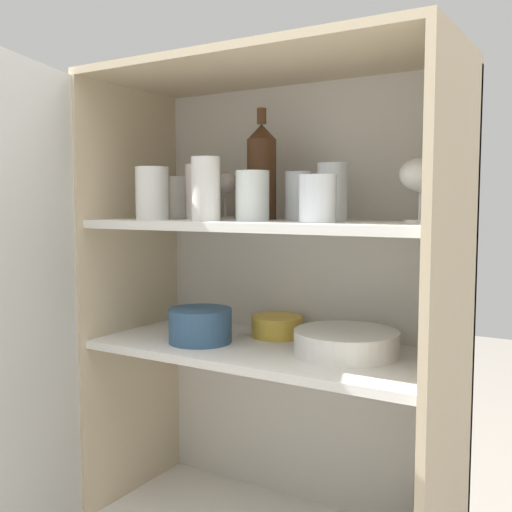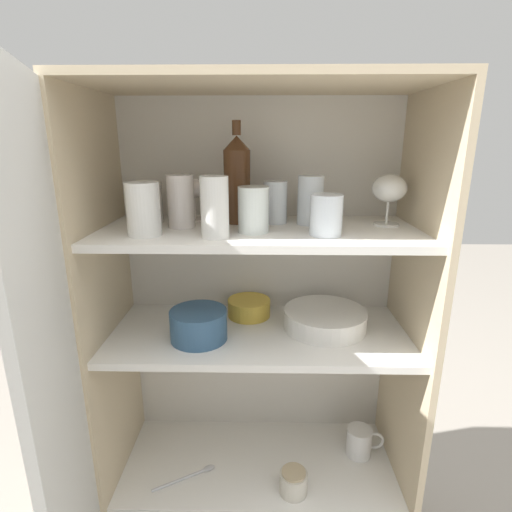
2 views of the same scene
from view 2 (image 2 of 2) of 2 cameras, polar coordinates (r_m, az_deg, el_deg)
The scene contains 25 objects.
cupboard_back_panel at distance 1.33m, azimuth 0.51°, elevation -8.89°, with size 0.86×0.02×1.37m, color silver.
cupboard_side_left at distance 1.24m, azimuth -19.80°, elevation -11.90°, with size 0.02×0.39×1.37m, color #CCB793.
cupboard_side_right at distance 1.24m, azimuth 20.77°, elevation -12.21°, with size 0.02×0.39×1.37m, color #CCB793.
cupboard_top_panel at distance 1.03m, azimuth 0.48°, elevation 23.45°, with size 0.86×0.39×0.02m, color #CCB793.
shelf_board_lower at distance 1.41m, azimuth 0.36°, elevation -27.52°, with size 0.82×0.36×0.02m, color white.
shelf_board_middle at distance 1.15m, azimuth 0.40°, elevation -11.11°, with size 0.82×0.36×0.02m, color white.
shelf_board_upper at distance 1.04m, azimuth 0.43°, elevation 3.46°, with size 0.82×0.36×0.02m, color white.
cupboard_door at distance 0.92m, azimuth -25.29°, elevation -23.69°, with size 0.15×0.41×1.37m.
tumbler_glass_0 at distance 0.97m, azimuth 9.99°, elevation 5.79°, with size 0.08×0.08×0.10m.
tumbler_glass_1 at distance 0.99m, azimuth -15.80°, elevation 6.46°, with size 0.08×0.08×0.13m.
tumbler_glass_2 at distance 0.94m, azimuth -5.92°, elevation 6.95°, with size 0.07×0.07×0.14m.
tumbler_glass_3 at distance 1.09m, azimuth 7.76°, elevation 7.90°, with size 0.07×0.07×0.13m.
tumbler_glass_4 at distance 1.14m, azimuth -14.95°, elevation 7.38°, with size 0.07×0.07×0.11m.
tumbler_glass_5 at distance 0.99m, azimuth -0.37°, elevation 6.64°, with size 0.08×0.08×0.11m.
tumbler_glass_6 at distance 1.10m, azimuth 2.75°, elevation 7.68°, with size 0.06×0.06×0.11m.
tumbler_glass_7 at distance 1.06m, azimuth -10.70°, elevation 7.69°, with size 0.07×0.07×0.14m.
wine_glass_0 at distance 1.12m, azimuth 18.51°, elevation 8.95°, with size 0.09×0.09×0.14m.
wine_glass_1 at distance 1.14m, azimuth -8.91°, elevation 9.09°, with size 0.07×0.07×0.12m.
wine_bottle at distance 1.10m, azimuth -2.72°, elevation 10.89°, with size 0.07×0.07×0.27m.
plate_stack_white at distance 1.17m, azimuth 9.81°, elevation -8.84°, with size 0.23×0.23×0.05m.
mixing_bowl_large at distance 1.09m, azimuth -8.20°, elevation -9.54°, with size 0.15×0.15×0.08m.
serving_bowl_small at distance 1.22m, azimuth -1.01°, elevation -7.25°, with size 0.13×0.13×0.05m.
coffee_mug_primary at distance 1.44m, azimuth 14.60°, elevation -24.27°, with size 0.12×0.08×0.09m.
storage_jar at distance 1.31m, azimuth 5.37°, elevation -29.44°, with size 0.08×0.08×0.07m.
serving_spoon at distance 1.37m, azimuth -9.46°, elevation -28.57°, with size 0.18×0.11×0.01m.
Camera 2 is at (0.01, -0.84, 1.26)m, focal length 28.00 mm.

